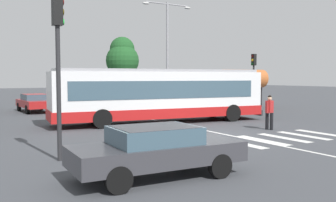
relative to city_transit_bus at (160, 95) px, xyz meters
name	(u,v)px	position (x,y,z in m)	size (l,w,h in m)	color
ground_plane	(212,134)	(-0.11, -5.00, -1.59)	(160.00, 160.00, 0.00)	#424449
city_transit_bus	(160,95)	(0.00, 0.00, 0.00)	(12.66, 4.13, 3.06)	black
pedestrian_crossing_street	(269,110)	(3.19, -5.35, -0.62)	(0.55, 0.39, 1.72)	black
foreground_sedan	(157,148)	(-5.98, -10.25, -0.82)	(4.58, 2.03, 1.35)	black
parked_car_red	(35,102)	(-4.81, 10.50, -0.82)	(1.98, 4.56, 1.35)	black
parked_car_champagne	(74,101)	(-2.02, 9.95, -0.82)	(2.22, 4.65, 1.35)	black
parked_car_blue	(106,100)	(0.69, 10.15, -0.82)	(2.01, 4.57, 1.35)	black
parked_car_white	(135,99)	(3.40, 10.20, -0.82)	(2.10, 4.60, 1.35)	black
traffic_light_near_corner	(58,52)	(-7.61, -6.96, 1.80)	(0.33, 0.32, 5.09)	#28282B
traffic_light_far_corner	(254,72)	(10.45, 3.37, 1.40)	(0.33, 0.32, 4.43)	#28282B
bus_stop_shelter	(243,79)	(10.94, 5.15, 0.83)	(4.43, 1.54, 3.25)	#28282B
twin_arm_street_lamp	(167,43)	(5.03, 7.60, 3.74)	(4.49, 0.32, 8.62)	#939399
background_tree_right	(122,57)	(4.73, 15.78, 2.96)	(3.27, 3.27, 6.61)	brown
crosswalk_painted_stripes	(263,140)	(0.60, -7.49, -1.58)	(7.94, 2.77, 0.01)	silver
lane_center_line	(194,128)	(0.30, -3.00, -1.59)	(0.16, 24.00, 0.01)	silver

